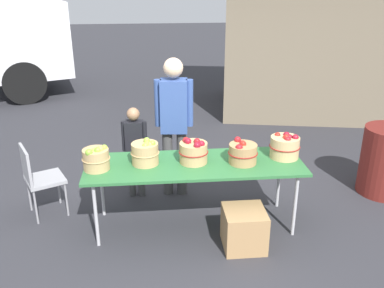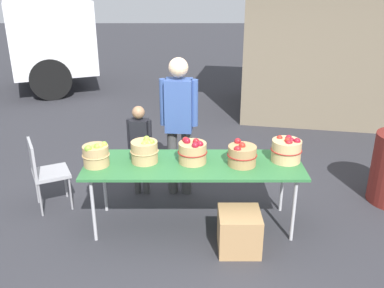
{
  "view_description": "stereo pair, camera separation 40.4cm",
  "coord_description": "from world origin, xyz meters",
  "views": [
    {
      "loc": [
        -0.42,
        -4.07,
        2.63
      ],
      "look_at": [
        0.0,
        0.3,
        0.85
      ],
      "focal_mm": 39.82,
      "sensor_mm": 36.0,
      "label": 1
    },
    {
      "loc": [
        -0.02,
        -4.09,
        2.63
      ],
      "look_at": [
        0.0,
        0.3,
        0.85
      ],
      "focal_mm": 39.82,
      "sensor_mm": 36.0,
      "label": 2
    }
  ],
  "objects": [
    {
      "name": "folding_chair",
      "position": [
        -1.73,
        0.37,
        0.51
      ],
      "size": [
        0.53,
        0.53,
        0.86
      ],
      "rotation": [
        0.0,
        0.0,
        2.02
      ],
      "color": "#99999E",
      "rests_on": "ground"
    },
    {
      "name": "apple_basket_red_1",
      "position": [
        0.5,
        -0.03,
        0.86
      ],
      "size": [
        0.32,
        0.32,
        0.26
      ],
      "color": "#A87F51",
      "rests_on": "market_table"
    },
    {
      "name": "market_table",
      "position": [
        0.0,
        0.0,
        0.71
      ],
      "size": [
        2.3,
        0.76,
        0.75
      ],
      "color": "#2D6B38",
      "rests_on": "ground"
    },
    {
      "name": "apple_basket_green_0",
      "position": [
        -1.01,
        -0.04,
        0.87
      ],
      "size": [
        0.29,
        0.29,
        0.26
      ],
      "color": "tan",
      "rests_on": "market_table"
    },
    {
      "name": "apple_basket_green_1",
      "position": [
        -0.51,
        0.05,
        0.88
      ],
      "size": [
        0.3,
        0.3,
        0.28
      ],
      "color": "tan",
      "rests_on": "market_table"
    },
    {
      "name": "vendor_adult",
      "position": [
        -0.17,
        0.75,
        1.02
      ],
      "size": [
        0.46,
        0.26,
        1.73
      ],
      "rotation": [
        0.0,
        0.0,
        3.05
      ],
      "color": "#3F3F3F",
      "rests_on": "ground"
    },
    {
      "name": "apple_basket_red_2",
      "position": [
        0.99,
        0.07,
        0.88
      ],
      "size": [
        0.33,
        0.33,
        0.28
      ],
      "color": "tan",
      "rests_on": "market_table"
    },
    {
      "name": "ground_plane",
      "position": [
        0.0,
        0.0,
        0.0
      ],
      "size": [
        40.0,
        40.0,
        0.0
      ],
      "primitive_type": "plane",
      "color": "#2D2D33"
    },
    {
      "name": "food_kiosk",
      "position": [
        2.57,
        4.22,
        1.38
      ],
      "size": [
        3.99,
        3.51,
        2.74
      ],
      "rotation": [
        0.0,
        0.0,
        -0.19
      ],
      "color": "#726651",
      "rests_on": "ground"
    },
    {
      "name": "child_customer",
      "position": [
        -0.65,
        0.73,
        0.68
      ],
      "size": [
        0.3,
        0.17,
        1.16
      ],
      "rotation": [
        0.0,
        0.0,
        3.04
      ],
      "color": "#3F3F3F",
      "rests_on": "ground"
    },
    {
      "name": "apple_basket_red_0",
      "position": [
        -0.01,
        0.03,
        0.87
      ],
      "size": [
        0.31,
        0.31,
        0.27
      ],
      "color": "tan",
      "rests_on": "market_table"
    },
    {
      "name": "produce_crate",
      "position": [
        0.46,
        -0.45,
        0.21
      ],
      "size": [
        0.42,
        0.42,
        0.42
      ],
      "primitive_type": "cube",
      "color": "#A87F51",
      "rests_on": "ground"
    }
  ]
}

